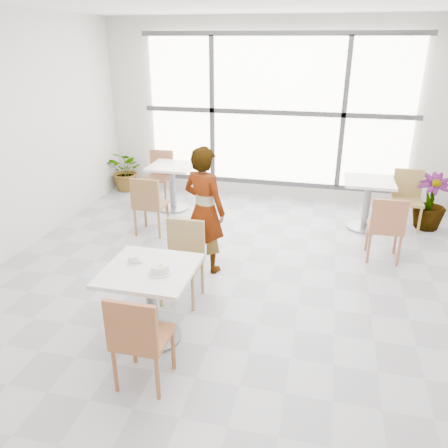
% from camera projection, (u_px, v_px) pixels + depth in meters
% --- Properties ---
extents(floor, '(7.00, 7.00, 0.00)m').
position_uv_depth(floor, '(230.00, 297.00, 4.92)').
color(floor, '#9E9EA5').
rests_on(floor, ground).
extents(wall_back, '(6.00, 0.00, 6.00)m').
position_uv_depth(wall_back, '(277.00, 112.00, 7.47)').
color(wall_back, silver).
rests_on(wall_back, ground).
extents(window, '(4.60, 0.07, 2.52)m').
position_uv_depth(window, '(276.00, 112.00, 7.41)').
color(window, white).
rests_on(window, ground).
extents(main_table, '(0.80, 0.80, 0.75)m').
position_uv_depth(main_table, '(151.00, 290.00, 4.05)').
color(main_table, silver).
rests_on(main_table, ground).
extents(chair_near, '(0.42, 0.42, 0.87)m').
position_uv_depth(chair_near, '(138.00, 336.00, 3.46)').
color(chair_near, '#975831').
rests_on(chair_near, ground).
extents(chair_far, '(0.42, 0.42, 0.87)m').
position_uv_depth(chair_far, '(183.00, 255.00, 4.76)').
color(chair_far, '#9D7F4E').
rests_on(chair_far, ground).
extents(oatmeal_bowl, '(0.21, 0.21, 0.09)m').
position_uv_depth(oatmeal_bowl, '(160.00, 269.00, 3.86)').
color(oatmeal_bowl, silver).
rests_on(oatmeal_bowl, main_table).
extents(coffee_cup, '(0.16, 0.13, 0.07)m').
position_uv_depth(coffee_cup, '(133.00, 260.00, 4.05)').
color(coffee_cup, silver).
rests_on(coffee_cup, main_table).
extents(person, '(0.66, 0.55, 1.54)m').
position_uv_depth(person, '(204.00, 210.00, 5.24)').
color(person, black).
rests_on(person, ground).
extents(bg_table_left, '(0.70, 0.70, 0.75)m').
position_uv_depth(bg_table_left, '(172.00, 181.00, 7.28)').
color(bg_table_left, white).
rests_on(bg_table_left, ground).
extents(bg_table_right, '(0.70, 0.70, 0.75)m').
position_uv_depth(bg_table_right, '(367.00, 197.00, 6.52)').
color(bg_table_right, white).
rests_on(bg_table_right, ground).
extents(bg_chair_left_near, '(0.42, 0.42, 0.87)m').
position_uv_depth(bg_chair_left_near, '(149.00, 202.00, 6.29)').
color(bg_chair_left_near, brown).
rests_on(bg_chair_left_near, ground).
extents(bg_chair_left_far, '(0.42, 0.42, 0.87)m').
position_uv_depth(bg_chair_left_far, '(160.00, 172.00, 7.67)').
color(bg_chair_left_far, '#A26444').
rests_on(bg_chair_left_far, ground).
extents(bg_chair_right_near, '(0.42, 0.42, 0.87)m').
position_uv_depth(bg_chair_right_near, '(386.00, 225.00, 5.52)').
color(bg_chair_right_near, '#A46041').
rests_on(bg_chair_right_near, ground).
extents(bg_chair_right_far, '(0.42, 0.42, 0.87)m').
position_uv_depth(bg_chair_right_far, '(407.00, 195.00, 6.56)').
color(bg_chair_right_far, '#9E8045').
rests_on(bg_chair_right_far, ground).
extents(plant_left, '(0.83, 0.77, 0.75)m').
position_uv_depth(plant_left, '(127.00, 171.00, 8.22)').
color(plant_left, '#47773C').
rests_on(plant_left, ground).
extents(plant_right, '(0.54, 0.54, 0.84)m').
position_uv_depth(plant_right, '(430.00, 202.00, 6.54)').
color(plant_right, '#507635').
rests_on(plant_right, ground).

